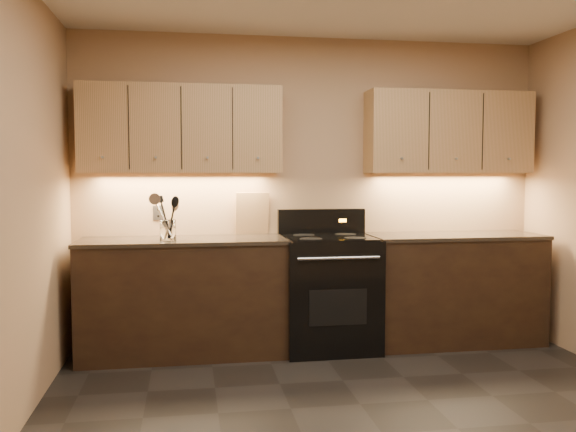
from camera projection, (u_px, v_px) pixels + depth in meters
name	position (u px, v px, depth m)	size (l,w,h in m)	color
wall_back	(311.00, 190.00, 5.26)	(4.00, 0.04, 2.60)	tan
counter_left	(183.00, 297.00, 4.85)	(1.62, 0.62, 0.93)	black
counter_right	(453.00, 288.00, 5.21)	(1.46, 0.62, 0.93)	black
stove	(328.00, 291.00, 5.02)	(0.76, 0.68, 1.14)	black
upper_cab_left	(182.00, 129.00, 4.90)	(1.60, 0.30, 0.70)	tan
upper_cab_right	(449.00, 132.00, 5.27)	(1.44, 0.30, 0.70)	tan
outlet_plate	(158.00, 213.00, 5.06)	(0.09, 0.01, 0.12)	#B2B5BA
utensil_crock	(168.00, 231.00, 4.74)	(0.15, 0.15, 0.16)	white
cutting_board	(252.00, 213.00, 5.16)	(0.28, 0.02, 0.36)	tan
wooden_spoon	(165.00, 219.00, 4.71)	(0.06, 0.06, 0.29)	tan
black_spoon	(168.00, 217.00, 4.75)	(0.06, 0.06, 0.32)	black
black_turner	(170.00, 215.00, 4.71)	(0.08, 0.08, 0.35)	black
steel_spatula	(170.00, 214.00, 4.75)	(0.08, 0.08, 0.37)	silver
steel_skimmer	(171.00, 215.00, 4.71)	(0.09, 0.09, 0.35)	silver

